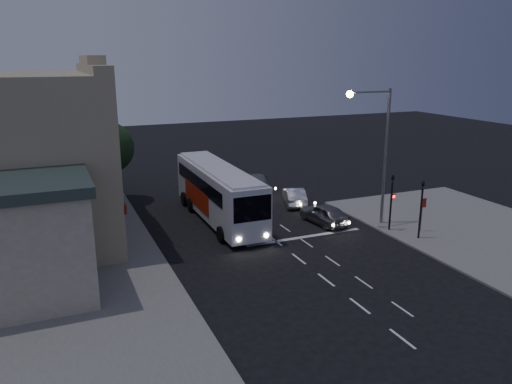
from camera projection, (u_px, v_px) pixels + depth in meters
name	position (u px, v px, depth m)	size (l,w,h in m)	color
ground	(291.00, 253.00, 29.07)	(120.00, 120.00, 0.00)	black
sidewalk_near	(511.00, 243.00, 30.40)	(12.00, 24.00, 0.12)	slate
sidewalk_far	(48.00, 238.00, 31.26)	(12.00, 50.00, 0.12)	slate
road_markings	(285.00, 232.00, 32.49)	(8.00, 30.55, 0.01)	silver
tour_bus	(218.00, 191.00, 34.49)	(2.94, 12.41, 3.80)	silver
car_suv	(324.00, 214.00, 33.94)	(1.67, 4.14, 1.41)	gray
car_sedan_a	(294.00, 196.00, 38.38)	(1.42, 4.07, 1.34)	silver
car_sedan_b	(257.00, 182.00, 42.75)	(1.94, 4.78, 1.39)	gray
traffic_signal_main	(392.00, 196.00, 31.99)	(0.25, 0.35, 4.10)	black
traffic_signal_side	(422.00, 203.00, 30.50)	(0.18, 0.15, 4.10)	black
regulatory_sign	(422.00, 209.00, 31.95)	(0.45, 0.12, 2.20)	slate
streetlight	(378.00, 142.00, 32.29)	(3.32, 0.44, 9.00)	slate
main_building	(21.00, 159.00, 29.57)	(10.12, 12.00, 11.00)	tan
low_building_south	(9.00, 242.00, 22.37)	(7.40, 5.40, 5.70)	#B7B3A9
low_building_north	(34.00, 153.00, 40.86)	(9.40, 9.40, 6.50)	#B7B3A9
street_tree	(107.00, 145.00, 38.15)	(4.00, 4.00, 6.20)	black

